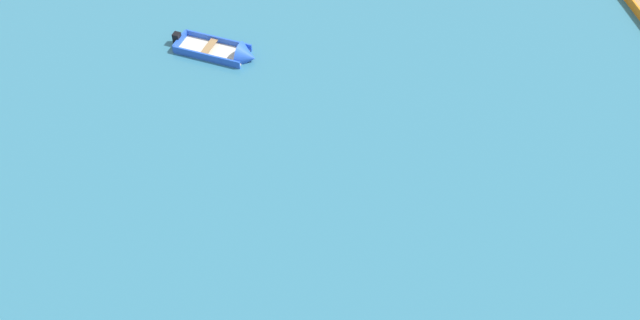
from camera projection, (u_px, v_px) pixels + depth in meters
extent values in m
cube|color=orange|center=(637.00, 10.00, 28.56)|extent=(0.32, 3.10, 0.35)
cube|color=beige|center=(213.00, 51.00, 27.04)|extent=(2.76, 2.29, 0.08)
cube|color=blue|center=(219.00, 40.00, 27.30)|extent=(2.34, 1.57, 0.31)
cube|color=blue|center=(206.00, 57.00, 26.61)|extent=(2.34, 1.57, 0.31)
cube|color=blue|center=(180.00, 41.00, 27.27)|extent=(0.67, 0.94, 0.31)
cone|color=blue|center=(247.00, 57.00, 26.61)|extent=(1.09, 1.21, 1.03)
cube|color=#937047|center=(209.00, 47.00, 26.94)|extent=(0.77, 0.96, 0.03)
cube|color=black|center=(177.00, 38.00, 27.22)|extent=(0.37, 0.37, 0.43)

